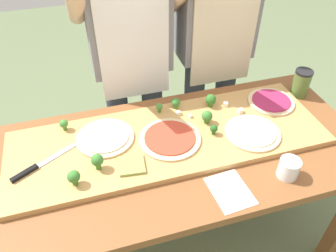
# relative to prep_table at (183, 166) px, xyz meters

# --- Properties ---
(ground_plane) EXTENTS (8.00, 8.00, 0.00)m
(ground_plane) POSITION_rel_prep_table_xyz_m (0.00, 0.00, -0.69)
(ground_plane) COLOR #60704C
(prep_table) EXTENTS (1.60, 0.76, 0.80)m
(prep_table) POSITION_rel_prep_table_xyz_m (0.00, 0.00, 0.00)
(prep_table) COLOR brown
(prep_table) RESTS_ON ground
(cutting_board) EXTENTS (1.38, 0.46, 0.03)m
(cutting_board) POSITION_rel_prep_table_xyz_m (-0.05, 0.06, 0.13)
(cutting_board) COLOR tan
(cutting_board) RESTS_ON prep_table
(chefs_knife) EXTENTS (0.26, 0.16, 0.02)m
(chefs_knife) POSITION_rel_prep_table_xyz_m (-0.61, 0.03, 0.15)
(chefs_knife) COLOR #B7BABF
(chefs_knife) RESTS_ON cutting_board
(pizza_whole_tomato_red) EXTENTS (0.27, 0.27, 0.02)m
(pizza_whole_tomato_red) POSITION_rel_prep_table_xyz_m (-0.05, 0.04, 0.15)
(pizza_whole_tomato_red) COLOR beige
(pizza_whole_tomato_red) RESTS_ON cutting_board
(pizza_whole_white_garlic) EXTENTS (0.25, 0.25, 0.02)m
(pizza_whole_white_garlic) POSITION_rel_prep_table_xyz_m (0.31, -0.03, 0.15)
(pizza_whole_white_garlic) COLOR beige
(pizza_whole_white_garlic) RESTS_ON cutting_board
(pizza_whole_beet_magenta) EXTENTS (0.23, 0.23, 0.02)m
(pizza_whole_beet_magenta) POSITION_rel_prep_table_xyz_m (0.51, 0.15, 0.15)
(pizza_whole_beet_magenta) COLOR beige
(pizza_whole_beet_magenta) RESTS_ON cutting_board
(pizza_whole_cheese_artichoke) EXTENTS (0.25, 0.25, 0.02)m
(pizza_whole_cheese_artichoke) POSITION_rel_prep_table_xyz_m (-0.32, 0.13, 0.15)
(pizza_whole_cheese_artichoke) COLOR beige
(pizza_whole_cheese_artichoke) RESTS_ON cutting_board
(pizza_slice_far_right) EXTENTS (0.11, 0.11, 0.01)m
(pizza_slice_far_right) POSITION_rel_prep_table_xyz_m (-0.24, -0.06, 0.15)
(pizza_slice_far_right) COLOR #899E4C
(pizza_slice_far_right) RESTS_ON cutting_board
(broccoli_floret_center_left) EXTENTS (0.05, 0.05, 0.07)m
(broccoli_floret_center_left) POSITION_rel_prep_table_xyz_m (-0.37, -0.04, 0.18)
(broccoli_floret_center_left) COLOR #3F7220
(broccoli_floret_center_left) RESTS_ON cutting_board
(broccoli_floret_front_left) EXTENTS (0.05, 0.05, 0.07)m
(broccoli_floret_front_left) POSITION_rel_prep_table_xyz_m (-0.46, -0.09, 0.18)
(broccoli_floret_front_left) COLOR #3F7220
(broccoli_floret_front_left) RESTS_ON cutting_board
(broccoli_floret_back_left) EXTENTS (0.03, 0.03, 0.05)m
(broccoli_floret_back_left) POSITION_rel_prep_table_xyz_m (-0.04, 0.24, 0.17)
(broccoli_floret_back_left) COLOR #487A23
(broccoli_floret_back_left) RESTS_ON cutting_board
(broccoli_floret_back_right) EXTENTS (0.04, 0.04, 0.05)m
(broccoli_floret_back_right) POSITION_rel_prep_table_xyz_m (0.04, 0.25, 0.17)
(broccoli_floret_back_right) COLOR #3F7220
(broccoli_floret_back_right) RESTS_ON cutting_board
(broccoli_floret_front_mid) EXTENTS (0.03, 0.03, 0.05)m
(broccoli_floret_front_mid) POSITION_rel_prep_table_xyz_m (0.14, 0.02, 0.17)
(broccoli_floret_front_mid) COLOR #2C5915
(broccoli_floret_front_mid) RESTS_ON cutting_board
(broccoli_floret_back_mid) EXTENTS (0.05, 0.05, 0.06)m
(broccoli_floret_back_mid) POSITION_rel_prep_table_xyz_m (0.14, 0.10, 0.18)
(broccoli_floret_back_mid) COLOR #3F7220
(broccoli_floret_back_mid) RESTS_ON cutting_board
(broccoli_floret_center_right) EXTENTS (0.05, 0.05, 0.07)m
(broccoli_floret_center_right) POSITION_rel_prep_table_xyz_m (0.21, 0.21, 0.18)
(broccoli_floret_center_right) COLOR #366618
(broccoli_floret_center_right) RESTS_ON cutting_board
(broccoli_floret_front_right) EXTENTS (0.04, 0.04, 0.05)m
(broccoli_floret_front_right) POSITION_rel_prep_table_xyz_m (-0.48, 0.24, 0.17)
(broccoli_floret_front_right) COLOR #487A23
(broccoli_floret_front_right) RESTS_ON cutting_board
(cheese_crumble_a) EXTENTS (0.02, 0.02, 0.02)m
(cheese_crumble_a) POSITION_rel_prep_table_xyz_m (0.04, 0.19, 0.15)
(cheese_crumble_a) COLOR white
(cheese_crumble_a) RESTS_ON cutting_board
(cheese_crumble_b) EXTENTS (0.02, 0.02, 0.02)m
(cheese_crumble_b) POSITION_rel_prep_table_xyz_m (0.33, 0.12, 0.15)
(cheese_crumble_b) COLOR white
(cheese_crumble_b) RESTS_ON cutting_board
(cheese_crumble_c) EXTENTS (0.03, 0.03, 0.02)m
(cheese_crumble_c) POSITION_rel_prep_table_xyz_m (0.28, 0.19, 0.15)
(cheese_crumble_c) COLOR white
(cheese_crumble_c) RESTS_ON cutting_board
(cheese_crumble_d) EXTENTS (0.02, 0.02, 0.01)m
(cheese_crumble_d) POSITION_rel_prep_table_xyz_m (0.09, 0.16, 0.15)
(cheese_crumble_d) COLOR white
(cheese_crumble_d) RESTS_ON cutting_board
(flour_cup) EXTENTS (0.08, 0.08, 0.08)m
(flour_cup) POSITION_rel_prep_table_xyz_m (0.34, -0.26, 0.15)
(flour_cup) COLOR white
(flour_cup) RESTS_ON prep_table
(sauce_jar) EXTENTS (0.09, 0.09, 0.14)m
(sauce_jar) POSITION_rel_prep_table_xyz_m (0.70, 0.20, 0.19)
(sauce_jar) COLOR #517033
(sauce_jar) RESTS_ON prep_table
(recipe_note) EXTENTS (0.15, 0.19, 0.00)m
(recipe_note) POSITION_rel_prep_table_xyz_m (0.09, -0.27, 0.11)
(recipe_note) COLOR white
(recipe_note) RESTS_ON prep_table
(cook_left) EXTENTS (0.54, 0.39, 1.67)m
(cook_left) POSITION_rel_prep_table_xyz_m (-0.10, 0.55, 0.31)
(cook_left) COLOR #333847
(cook_left) RESTS_ON ground
(cook_right) EXTENTS (0.54, 0.39, 1.67)m
(cook_right) POSITION_rel_prep_table_xyz_m (0.36, 0.55, 0.31)
(cook_right) COLOR #333847
(cook_right) RESTS_ON ground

